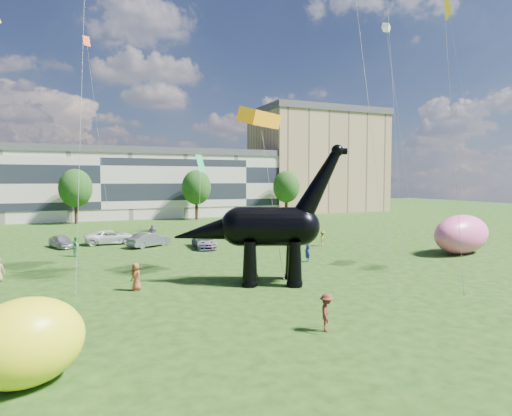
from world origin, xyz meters
name	(u,v)px	position (x,y,z in m)	size (l,w,h in m)	color
ground	(295,301)	(0.00, 0.00, 0.00)	(220.00, 220.00, 0.00)	#16330C
terrace_row	(99,186)	(-8.00, 62.00, 6.00)	(78.00, 11.00, 12.00)	beige
apartment_block	(317,163)	(40.00, 65.00, 11.00)	(28.00, 18.00, 22.00)	tan
tree_mid_left	(75,185)	(-12.00, 53.00, 6.29)	(5.20, 5.20, 9.44)	#382314
tree_mid_right	(196,185)	(8.00, 53.00, 6.29)	(5.20, 5.20, 9.44)	#382314
tree_far_right	(286,184)	(26.00, 53.00, 6.29)	(5.20, 5.20, 9.44)	#382314
dinosaur_sculpture	(264,229)	(0.22, 4.97, 3.75)	(11.81, 6.38, 9.92)	black
car_silver	(61,241)	(-13.37, 27.08, 0.68)	(1.61, 4.01, 1.37)	#AAABAF
car_grey	(149,240)	(-4.76, 24.18, 0.76)	(1.62, 4.64, 1.53)	slate
car_white	(111,237)	(-8.35, 27.89, 0.77)	(2.55, 5.54, 1.54)	white
car_dark	(204,241)	(0.46, 21.23, 0.73)	(2.05, 5.04, 1.46)	#595960
gazebo_near	(235,220)	(7.06, 29.90, 1.94)	(4.72, 4.72, 2.76)	white
gazebo_far	(304,219)	(15.70, 27.24, 1.96)	(5.13, 5.13, 2.80)	white
inflatable_pink	(462,234)	(22.60, 8.35, 1.89)	(7.55, 3.77, 3.77)	pink
inflatable_yellow	(26,342)	(-13.39, -5.52, 1.53)	(3.98, 3.06, 3.06)	#F3F419
visitors	(178,249)	(-3.40, 16.01, 0.88)	(50.46, 43.91, 1.89)	navy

